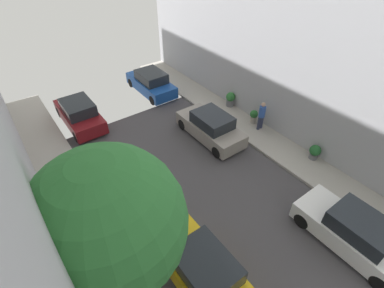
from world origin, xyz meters
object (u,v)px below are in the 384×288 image
(parked_car_right_2, at_px, (354,232))
(potted_plant_2, at_px, (254,116))
(parked_car_right_3, at_px, (211,127))
(potted_plant_4, at_px, (315,152))
(parked_car_left_3, at_px, (203,271))
(parked_car_left_4, at_px, (79,114))
(potted_plant_5, at_px, (230,99))
(street_tree_0, at_px, (108,224))
(parked_car_right_4, at_px, (151,83))
(pedestrian, at_px, (262,115))

(parked_car_right_2, relative_size, potted_plant_2, 5.17)
(parked_car_right_3, bearing_deg, potted_plant_4, -57.18)
(parked_car_left_3, distance_m, parked_car_left_4, 11.80)
(parked_car_left_4, bearing_deg, potted_plant_4, -50.69)
(potted_plant_2, bearing_deg, parked_car_right_3, 169.48)
(parked_car_right_3, bearing_deg, parked_car_right_2, -90.00)
(potted_plant_4, bearing_deg, potted_plant_2, 91.79)
(parked_car_right_2, height_order, potted_plant_4, parked_car_right_2)
(parked_car_left_4, height_order, potted_plant_5, parked_car_left_4)
(street_tree_0, height_order, potted_plant_4, street_tree_0)
(parked_car_right_4, height_order, potted_plant_5, parked_car_right_4)
(street_tree_0, bearing_deg, potted_plant_5, 35.05)
(parked_car_right_4, height_order, pedestrian, pedestrian)
(pedestrian, height_order, street_tree_0, street_tree_0)
(pedestrian, bearing_deg, parked_car_left_3, -148.39)
(parked_car_right_3, xyz_separation_m, potted_plant_2, (2.86, -0.53, -0.12))
(potted_plant_2, relative_size, potted_plant_5, 0.87)
(parked_car_left_4, distance_m, street_tree_0, 12.46)
(potted_plant_4, bearing_deg, parked_car_left_4, 129.31)
(potted_plant_2, bearing_deg, parked_car_left_4, 143.37)
(potted_plant_4, height_order, potted_plant_5, potted_plant_5)
(parked_car_right_3, bearing_deg, pedestrian, -23.78)
(parked_car_right_4, bearing_deg, potted_plant_2, -67.99)
(parked_car_right_4, xyz_separation_m, potted_plant_4, (2.99, -11.17, -0.14))
(parked_car_left_3, xyz_separation_m, parked_car_right_2, (5.40, -2.16, 0.00))
(pedestrian, xyz_separation_m, potted_plant_2, (0.14, 0.67, -0.47))
(parked_car_right_3, distance_m, parked_car_right_4, 6.54)
(parked_car_right_3, xyz_separation_m, street_tree_0, (-7.76, -5.87, 4.23))
(parked_car_left_4, xyz_separation_m, parked_car_right_4, (5.40, 0.93, 0.00))
(parked_car_left_4, relative_size, parked_car_right_3, 1.00)
(parked_car_right_4, xyz_separation_m, street_tree_0, (-7.76, -12.41, 4.23))
(potted_plant_2, xyz_separation_m, potted_plant_4, (0.13, -4.10, -0.02))
(parked_car_right_4, height_order, potted_plant_2, parked_car_right_4)
(parked_car_right_4, relative_size, potted_plant_5, 4.49)
(parked_car_right_2, xyz_separation_m, parked_car_right_4, (0.00, 14.89, 0.00))
(potted_plant_5, bearing_deg, pedestrian, -96.65)
(street_tree_0, relative_size, potted_plant_2, 8.01)
(parked_car_left_3, height_order, pedestrian, pedestrian)
(street_tree_0, distance_m, potted_plant_5, 13.90)
(street_tree_0, relative_size, potted_plant_5, 6.94)
(parked_car_right_3, bearing_deg, street_tree_0, -142.90)
(parked_car_left_3, xyz_separation_m, potted_plant_5, (8.45, 7.91, -0.08))
(pedestrian, bearing_deg, potted_plant_4, -85.45)
(pedestrian, xyz_separation_m, potted_plant_5, (0.34, 2.91, -0.43))
(parked_car_left_3, distance_m, parked_car_right_2, 5.82)
(parked_car_right_3, relative_size, pedestrian, 2.44)
(parked_car_left_3, xyz_separation_m, parked_car_left_4, (0.00, 11.80, 0.00))
(parked_car_right_3, bearing_deg, parked_car_right_4, 90.00)
(parked_car_left_4, relative_size, parked_car_right_4, 1.00)
(parked_car_right_2, distance_m, parked_car_right_3, 8.35)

